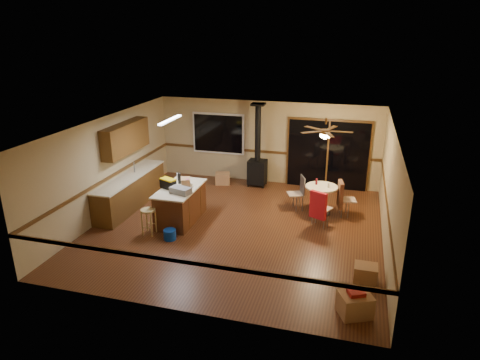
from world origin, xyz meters
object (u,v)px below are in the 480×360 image
at_px(chair_right, 341,194).
at_px(box_corner_a, 355,304).
at_px(kitchen_island, 181,204).
at_px(wood_stove, 257,163).
at_px(chair_left, 299,189).
at_px(box_corner_b, 365,274).
at_px(blue_bucket, 170,235).
at_px(dining_table, 321,195).
at_px(toolbox_grey, 181,190).
at_px(box_under_window, 223,178).
at_px(toolbox_black, 168,184).
at_px(chair_near, 319,205).
at_px(bar_stool, 149,222).

bearing_deg(chair_right, box_corner_a, -83.56).
relative_size(kitchen_island, wood_stove, 0.67).
distance_m(chair_left, box_corner_b, 3.70).
relative_size(blue_bucket, dining_table, 0.35).
xyz_separation_m(toolbox_grey, box_corner_b, (4.42, -1.32, -0.80)).
bearing_deg(chair_left, chair_right, -6.33).
relative_size(blue_bucket, box_under_window, 0.66).
relative_size(box_corner_a, box_corner_b, 1.21).
bearing_deg(toolbox_black, chair_near, 9.71).
distance_m(toolbox_black, box_corner_b, 5.18).
relative_size(kitchen_island, dining_table, 1.98).
height_order(bar_stool, chair_right, chair_right).
distance_m(blue_bucket, box_corner_b, 4.49).
bearing_deg(chair_left, blue_bucket, -135.76).
distance_m(dining_table, box_under_window, 3.57).
xyz_separation_m(toolbox_black, chair_right, (4.22, 1.52, -0.41)).
bearing_deg(toolbox_grey, wood_stove, 71.71).
xyz_separation_m(kitchen_island, chair_right, (3.95, 1.42, 0.14)).
bearing_deg(box_under_window, bar_stool, -99.49).
relative_size(wood_stove, chair_left, 4.78).
relative_size(kitchen_island, box_under_window, 3.71).
relative_size(chair_near, box_corner_a, 1.31).
bearing_deg(kitchen_island, chair_left, 28.63).
bearing_deg(blue_bucket, kitchen_island, 98.51).
distance_m(bar_stool, chair_left, 4.10).
height_order(bar_stool, blue_bucket, bar_stool).
relative_size(dining_table, chair_left, 1.61).
bearing_deg(wood_stove, kitchen_island, -113.09).
relative_size(toolbox_grey, chair_left, 0.95).
bearing_deg(box_under_window, box_corner_b, -46.11).
bearing_deg(box_corner_a, blue_bucket, 157.99).
xyz_separation_m(dining_table, chair_near, (0.02, -0.86, 0.07)).
distance_m(kitchen_island, chair_right, 4.20).
bearing_deg(kitchen_island, box_under_window, 86.03).
bearing_deg(bar_stool, chair_near, 20.56).
relative_size(toolbox_black, box_under_window, 0.88).
relative_size(wood_stove, box_under_window, 5.57).
bearing_deg(chair_right, kitchen_island, -160.24).
bearing_deg(wood_stove, chair_left, -44.65).
xyz_separation_m(toolbox_grey, toolbox_black, (-0.44, 0.25, 0.03)).
height_order(chair_near, chair_right, same).
height_order(kitchen_island, bar_stool, kitchen_island).
xyz_separation_m(toolbox_grey, box_under_window, (0.02, 3.25, -0.80)).
xyz_separation_m(chair_left, chair_right, (1.12, -0.12, 0.01)).
xyz_separation_m(wood_stove, toolbox_black, (-1.57, -3.15, 0.28)).
relative_size(dining_table, box_corner_a, 1.59).
bearing_deg(box_under_window, toolbox_black, -98.88).
bearing_deg(box_corner_b, bar_stool, 171.45).
bearing_deg(bar_stool, wood_stove, 66.37).
bearing_deg(bar_stool, dining_table, 30.99).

